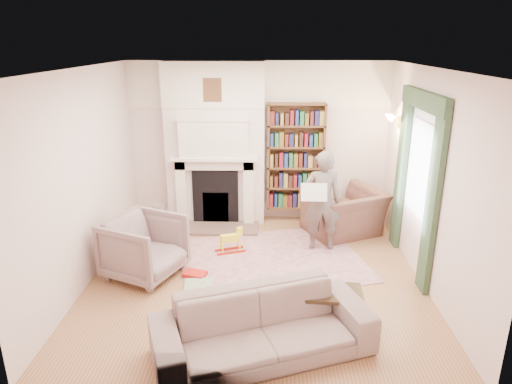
{
  "coord_description": "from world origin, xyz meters",
  "views": [
    {
      "loc": [
        0.14,
        -5.66,
        3.13
      ],
      "look_at": [
        0.0,
        0.25,
        1.15
      ],
      "focal_mm": 32.0,
      "sensor_mm": 36.0,
      "label": 1
    }
  ],
  "objects_px": {
    "man_reading": "(322,201)",
    "coffee_table": "(330,309)",
    "bookcase": "(296,157)",
    "armchair_reading": "(344,212)",
    "rocking_horse": "(230,241)",
    "armchair_left": "(144,247)",
    "paraffin_heater": "(160,220)",
    "sofa": "(263,326)"
  },
  "relations": [
    {
      "from": "man_reading",
      "to": "coffee_table",
      "type": "xyz_separation_m",
      "value": [
        -0.12,
        -2.06,
        -0.56
      ]
    },
    {
      "from": "bookcase",
      "to": "armchair_reading",
      "type": "distance_m",
      "value": 1.28
    },
    {
      "from": "armchair_reading",
      "to": "man_reading",
      "type": "distance_m",
      "value": 0.85
    },
    {
      "from": "bookcase",
      "to": "rocking_horse",
      "type": "distance_m",
      "value": 2.01
    },
    {
      "from": "coffee_table",
      "to": "armchair_left",
      "type": "bearing_deg",
      "value": 158.97
    },
    {
      "from": "rocking_horse",
      "to": "paraffin_heater",
      "type": "bearing_deg",
      "value": 134.17
    },
    {
      "from": "armchair_left",
      "to": "rocking_horse",
      "type": "height_order",
      "value": "armchair_left"
    },
    {
      "from": "armchair_reading",
      "to": "rocking_horse",
      "type": "distance_m",
      "value": 2.02
    },
    {
      "from": "bookcase",
      "to": "man_reading",
      "type": "xyz_separation_m",
      "value": [
        0.34,
        -1.21,
        -0.39
      ]
    },
    {
      "from": "armchair_reading",
      "to": "bookcase",
      "type": "bearing_deg",
      "value": -62.78
    },
    {
      "from": "man_reading",
      "to": "paraffin_heater",
      "type": "bearing_deg",
      "value": -9.01
    },
    {
      "from": "paraffin_heater",
      "to": "rocking_horse",
      "type": "distance_m",
      "value": 1.36
    },
    {
      "from": "bookcase",
      "to": "armchair_left",
      "type": "height_order",
      "value": "bookcase"
    },
    {
      "from": "bookcase",
      "to": "coffee_table",
      "type": "height_order",
      "value": "bookcase"
    },
    {
      "from": "bookcase",
      "to": "sofa",
      "type": "distance_m",
      "value": 3.9
    },
    {
      "from": "bookcase",
      "to": "rocking_horse",
      "type": "height_order",
      "value": "bookcase"
    },
    {
      "from": "coffee_table",
      "to": "bookcase",
      "type": "bearing_deg",
      "value": 98.26
    },
    {
      "from": "bookcase",
      "to": "man_reading",
      "type": "distance_m",
      "value": 1.31
    },
    {
      "from": "man_reading",
      "to": "coffee_table",
      "type": "relative_size",
      "value": 2.26
    },
    {
      "from": "bookcase",
      "to": "rocking_horse",
      "type": "xyz_separation_m",
      "value": [
        -1.06,
        -1.39,
        -0.98
      ]
    },
    {
      "from": "man_reading",
      "to": "armchair_reading",
      "type": "bearing_deg",
      "value": -126.59
    },
    {
      "from": "bookcase",
      "to": "armchair_left",
      "type": "xyz_separation_m",
      "value": [
        -2.18,
        -2.13,
        -0.75
      ]
    },
    {
      "from": "armchair_reading",
      "to": "rocking_horse",
      "type": "relative_size",
      "value": 2.59
    },
    {
      "from": "bookcase",
      "to": "paraffin_heater",
      "type": "height_order",
      "value": "bookcase"
    },
    {
      "from": "paraffin_heater",
      "to": "rocking_horse",
      "type": "height_order",
      "value": "paraffin_heater"
    },
    {
      "from": "armchair_reading",
      "to": "coffee_table",
      "type": "height_order",
      "value": "armchair_reading"
    },
    {
      "from": "sofa",
      "to": "rocking_horse",
      "type": "relative_size",
      "value": 4.98
    },
    {
      "from": "paraffin_heater",
      "to": "rocking_horse",
      "type": "bearing_deg",
      "value": -26.83
    },
    {
      "from": "sofa",
      "to": "man_reading",
      "type": "height_order",
      "value": "man_reading"
    },
    {
      "from": "man_reading",
      "to": "sofa",
      "type": "bearing_deg",
      "value": 71.43
    },
    {
      "from": "sofa",
      "to": "man_reading",
      "type": "distance_m",
      "value": 2.75
    },
    {
      "from": "sofa",
      "to": "man_reading",
      "type": "bearing_deg",
      "value": 51.28
    },
    {
      "from": "armchair_reading",
      "to": "coffee_table",
      "type": "relative_size",
      "value": 1.67
    },
    {
      "from": "coffee_table",
      "to": "rocking_horse",
      "type": "xyz_separation_m",
      "value": [
        -1.29,
        1.87,
        -0.03
      ]
    },
    {
      "from": "paraffin_heater",
      "to": "rocking_horse",
      "type": "xyz_separation_m",
      "value": [
        1.21,
        -0.61,
        -0.08
      ]
    },
    {
      "from": "armchair_reading",
      "to": "paraffin_heater",
      "type": "distance_m",
      "value": 3.07
    },
    {
      "from": "bookcase",
      "to": "coffee_table",
      "type": "relative_size",
      "value": 2.64
    },
    {
      "from": "armchair_left",
      "to": "paraffin_heater",
      "type": "relative_size",
      "value": 1.7
    },
    {
      "from": "bookcase",
      "to": "coffee_table",
      "type": "bearing_deg",
      "value": -86.03
    },
    {
      "from": "sofa",
      "to": "rocking_horse",
      "type": "height_order",
      "value": "sofa"
    },
    {
      "from": "armchair_reading",
      "to": "sofa",
      "type": "relative_size",
      "value": 0.52
    },
    {
      "from": "armchair_reading",
      "to": "armchair_left",
      "type": "xyz_separation_m",
      "value": [
        -2.97,
        -1.52,
        0.05
      ]
    }
  ]
}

